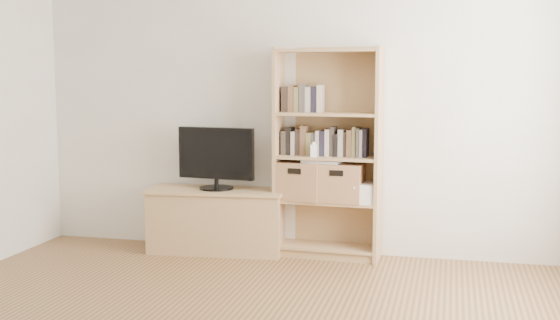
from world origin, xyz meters
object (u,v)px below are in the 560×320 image
(tv_stand, at_px, (217,222))
(basket_right, at_px, (340,182))
(television, at_px, (216,158))
(basket_left, at_px, (300,180))
(laptop, at_px, (323,161))
(bookshelf, at_px, (328,154))
(baby_monitor, at_px, (314,151))

(tv_stand, height_order, basket_right, basket_right)
(television, bearing_deg, basket_left, 10.28)
(tv_stand, bearing_deg, basket_right, -2.29)
(laptop, bearing_deg, television, -171.11)
(basket_right, bearing_deg, tv_stand, -174.96)
(bookshelf, height_order, basket_left, bookshelf)
(television, distance_m, basket_left, 0.72)
(basket_right, bearing_deg, baby_monitor, -155.57)
(bookshelf, distance_m, basket_left, 0.32)
(bookshelf, height_order, laptop, bookshelf)
(television, bearing_deg, laptop, 7.40)
(bookshelf, relative_size, laptop, 5.65)
(bookshelf, relative_size, baby_monitor, 17.24)
(tv_stand, height_order, bookshelf, bookshelf)
(baby_monitor, xyz_separation_m, basket_right, (0.20, 0.08, -0.26))
(television, relative_size, laptop, 2.20)
(tv_stand, relative_size, baby_monitor, 11.25)
(baby_monitor, relative_size, laptop, 0.33)
(television, height_order, laptop, television)
(basket_right, bearing_deg, television, -174.96)
(basket_left, bearing_deg, television, -169.78)
(television, distance_m, laptop, 0.89)
(baby_monitor, relative_size, basket_left, 0.27)
(television, relative_size, basket_right, 1.79)
(tv_stand, height_order, television, television)
(laptop, bearing_deg, bookshelf, 39.79)
(basket_left, relative_size, laptop, 1.23)
(basket_left, relative_size, basket_right, 1.01)
(television, bearing_deg, bookshelf, 8.80)
(tv_stand, distance_m, baby_monitor, 1.04)
(baby_monitor, bearing_deg, tv_stand, 163.41)
(television, relative_size, basket_left, 1.78)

